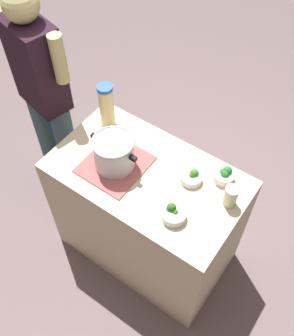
{
  "coord_description": "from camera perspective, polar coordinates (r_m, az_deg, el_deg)",
  "views": [
    {
      "loc": [
        -0.77,
        1.09,
        2.68
      ],
      "look_at": [
        0.0,
        0.0,
        0.94
      ],
      "focal_mm": 42.97,
      "sensor_mm": 36.0,
      "label": 1
    }
  ],
  "objects": [
    {
      "name": "broccoli_bowl_front",
      "position": [
        2.05,
        3.73,
        -6.45
      ],
      "size": [
        0.13,
        0.13,
        0.09
      ],
      "color": "silver",
      "rests_on": "counter_slab"
    },
    {
      "name": "dish_cloth",
      "position": [
        2.27,
        -4.54,
        0.51
      ],
      "size": [
        0.33,
        0.36,
        0.01
      ],
      "primitive_type": "cube",
      "color": "#A95453",
      "rests_on": "counter_slab"
    },
    {
      "name": "lemonade_pitcher",
      "position": [
        2.38,
        -5.76,
        8.79
      ],
      "size": [
        0.09,
        0.09,
        0.29
      ],
      "color": "#F3E993",
      "rests_on": "counter_slab"
    },
    {
      "name": "broccoli_bowl_back",
      "position": [
        2.22,
        10.89,
        -1.0
      ],
      "size": [
        0.12,
        0.12,
        0.09
      ],
      "color": "silver",
      "rests_on": "counter_slab"
    },
    {
      "name": "broccoli_bowl_center",
      "position": [
        2.19,
        6.37,
        -1.25
      ],
      "size": [
        0.12,
        0.12,
        0.08
      ],
      "color": "silver",
      "rests_on": "counter_slab"
    },
    {
      "name": "person_cook",
      "position": [
        2.69,
        -14.24,
        9.7
      ],
      "size": [
        0.5,
        0.27,
        1.66
      ],
      "color": "#37525A",
      "rests_on": "ground_plane"
    },
    {
      "name": "mason_jar",
      "position": [
        2.11,
        11.78,
        -3.94
      ],
      "size": [
        0.07,
        0.07,
        0.13
      ],
      "color": "beige",
      "rests_on": "counter_slab"
    },
    {
      "name": "ground_plane",
      "position": [
        2.99,
        0.0,
        -11.11
      ],
      "size": [
        8.0,
        8.0,
        0.0
      ],
      "primitive_type": "plane",
      "color": "#6E5D5F"
    },
    {
      "name": "cooking_pot",
      "position": [
        2.19,
        -4.71,
        2.19
      ],
      "size": [
        0.3,
        0.23,
        0.19
      ],
      "color": "#B7B7BC",
      "rests_on": "dish_cloth"
    },
    {
      "name": "counter_slab",
      "position": [
        2.6,
        0.0,
        -6.71
      ],
      "size": [
        1.1,
        0.64,
        0.89
      ],
      "primitive_type": "cube",
      "color": "beige",
      "rests_on": "ground_plane"
    }
  ]
}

